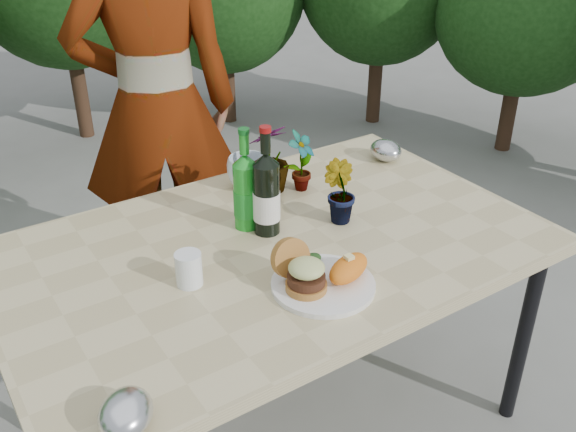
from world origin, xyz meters
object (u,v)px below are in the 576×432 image
dinner_plate (323,285)px  person (157,109)px  wine_bottle (266,195)px  patio_table (273,259)px

dinner_plate → person: 1.17m
dinner_plate → wine_bottle: (0.03, 0.33, 0.12)m
dinner_plate → person: bearing=88.3°
patio_table → person: person is taller
wine_bottle → patio_table: bearing=-123.9°
dinner_plate → wine_bottle: size_ratio=0.82×
patio_table → person: 0.92m
patio_table → wine_bottle: size_ratio=4.67×
patio_table → wine_bottle: bearing=73.2°
person → wine_bottle: bearing=109.3°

